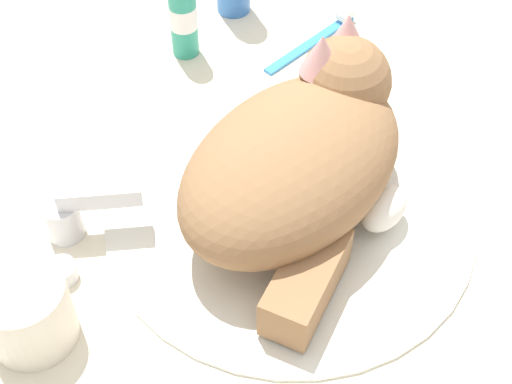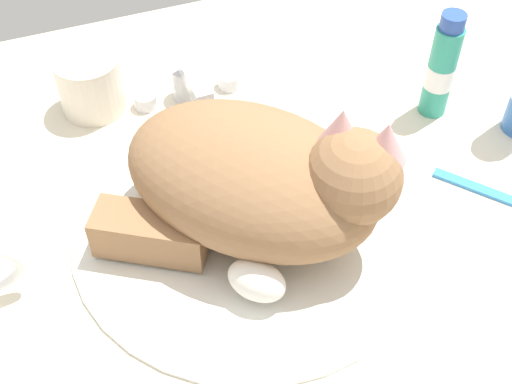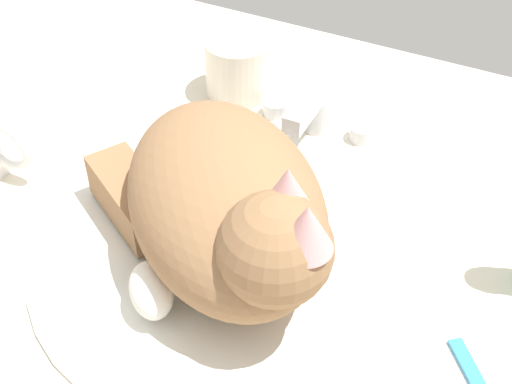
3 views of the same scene
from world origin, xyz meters
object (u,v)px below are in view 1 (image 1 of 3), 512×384
(rinse_cup, at_px, (27,312))
(toothpaste_bottle, at_px, (182,9))
(faucet, at_px, (73,214))
(toothbrush, at_px, (316,38))
(cat, at_px, (302,157))

(rinse_cup, relative_size, toothpaste_bottle, 0.57)
(faucet, xyz_separation_m, toothpaste_bottle, (0.26, -0.12, 0.04))
(rinse_cup, distance_m, toothbrush, 0.49)
(cat, bearing_deg, faucet, 92.10)
(faucet, relative_size, toothpaste_bottle, 1.01)
(toothpaste_bottle, xyz_separation_m, toothbrush, (0.00, -0.16, -0.06))
(cat, relative_size, rinse_cup, 4.02)
(faucet, bearing_deg, cat, -87.90)
(toothpaste_bottle, bearing_deg, rinse_cup, 158.40)
(toothbrush, bearing_deg, rinse_cup, 140.90)
(rinse_cup, bearing_deg, faucet, -15.90)
(toothpaste_bottle, bearing_deg, toothbrush, -89.09)
(faucet, height_order, cat, cat)
(rinse_cup, bearing_deg, toothpaste_bottle, -21.60)
(faucet, bearing_deg, toothpaste_bottle, -23.85)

